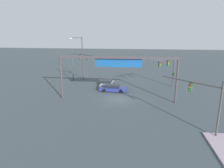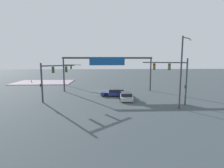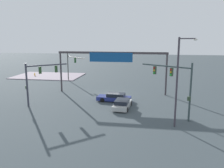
% 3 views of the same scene
% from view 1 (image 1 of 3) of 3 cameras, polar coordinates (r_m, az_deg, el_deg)
% --- Properties ---
extents(ground_plane, '(179.37, 179.37, 0.00)m').
position_cam_1_polar(ground_plane, '(31.90, 1.54, -4.33)').
color(ground_plane, '#3B454A').
extents(traffic_signal_near_corner, '(4.57, 4.03, 5.81)m').
position_cam_1_polar(traffic_signal_near_corner, '(38.74, 15.77, 4.59)').
color(traffic_signal_near_corner, '#383947').
rests_on(traffic_signal_near_corner, ground).
extents(traffic_signal_opposite_side, '(5.21, 4.95, 5.83)m').
position_cam_1_polar(traffic_signal_opposite_side, '(22.93, 24.37, -3.04)').
color(traffic_signal_opposite_side, '#3F3F3C').
rests_on(traffic_signal_opposite_side, ground).
extents(traffic_signal_cross_street, '(5.45, 3.86, 6.47)m').
position_cam_1_polar(traffic_signal_cross_street, '(42.27, -9.62, 6.34)').
color(traffic_signal_cross_street, '#334344').
rests_on(traffic_signal_cross_street, ground).
extents(streetlamp_curved_arm, '(2.24, 2.17, 9.14)m').
position_cam_1_polar(streetlamp_curved_arm, '(44.58, -8.69, 8.00)').
color(streetlamp_curved_arm, '#3B353F').
rests_on(streetlamp_curved_arm, ground).
extents(overhead_sign_gantry, '(17.80, 0.43, 6.83)m').
position_cam_1_polar(overhead_sign_gantry, '(29.98, 1.57, 5.57)').
color(overhead_sign_gantry, '#3E373C').
rests_on(overhead_sign_gantry, ground).
extents(sedan_car_approaching, '(2.24, 4.52, 1.21)m').
position_cam_1_polar(sedan_car_approaching, '(39.17, -1.41, 0.20)').
color(sedan_car_approaching, '#B1B4B1').
rests_on(sedan_car_approaching, ground).
extents(sedan_car_waiting_far, '(4.95, 2.26, 1.21)m').
position_cam_1_polar(sedan_car_waiting_far, '(35.90, 0.27, -1.16)').
color(sedan_car_waiting_far, navy).
rests_on(sedan_car_waiting_far, ground).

